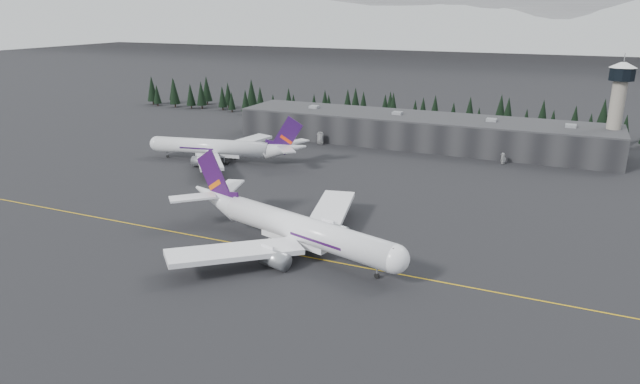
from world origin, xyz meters
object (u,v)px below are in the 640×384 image
at_px(terminal, 419,130).
at_px(gse_vehicle_a, 320,143).
at_px(control_tower, 618,101).
at_px(gse_vehicle_b, 503,162).
at_px(jet_main, 288,225).
at_px(jet_parked, 225,148).

height_order(terminal, gse_vehicle_a, terminal).
bearing_deg(control_tower, gse_vehicle_b, -149.55).
bearing_deg(jet_main, jet_parked, 149.19).
height_order(gse_vehicle_a, gse_vehicle_b, gse_vehicle_a).
height_order(jet_parked, gse_vehicle_b, jet_parked).
height_order(control_tower, gse_vehicle_b, control_tower).
bearing_deg(gse_vehicle_a, gse_vehicle_b, -7.89).
bearing_deg(control_tower, jet_main, -120.81).
distance_m(terminal, gse_vehicle_b, 42.79).
bearing_deg(terminal, jet_main, -90.21).
distance_m(jet_parked, gse_vehicle_a, 47.12).
bearing_deg(terminal, jet_parked, -135.74).
relative_size(jet_parked, gse_vehicle_a, 11.19).
relative_size(control_tower, gse_vehicle_b, 8.74).
distance_m(control_tower, gse_vehicle_b, 48.46).
distance_m(terminal, gse_vehicle_a, 43.12).
relative_size(control_tower, jet_parked, 0.59).
xyz_separation_m(jet_main, gse_vehicle_a, (-38.55, 106.00, -5.03)).
bearing_deg(jet_main, terminal, 105.90).
bearing_deg(terminal, gse_vehicle_a, -155.78).
height_order(jet_parked, gse_vehicle_a, jet_parked).
bearing_deg(jet_parked, jet_main, 122.54).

